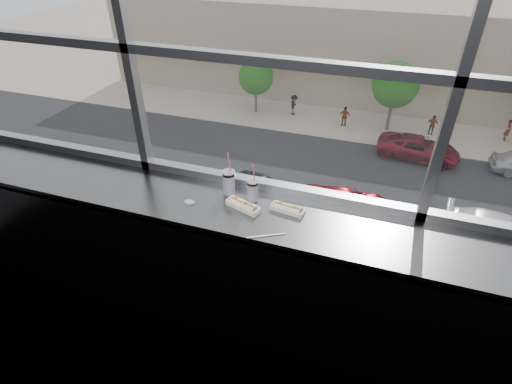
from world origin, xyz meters
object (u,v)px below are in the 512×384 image
(soda_cup_right, at_px, (253,189))
(car_far_b, at_px, (419,145))
(wrapper, at_px, (189,202))
(pedestrian_a, at_px, (294,103))
(pedestrian_c, at_px, (433,123))
(soda_cup_left, at_px, (229,181))
(car_near_c, at_px, (347,200))
(tree_center, at_px, (396,85))
(car_near_d, at_px, (503,228))
(hotdog_tray_left, at_px, (243,205))
(hotdog_tray_right, at_px, (288,208))
(car_near_b, at_px, (258,183))
(pedestrian_d, at_px, (509,128))
(loose_straw, at_px, (267,236))
(pedestrian_b, at_px, (345,114))
(tree_left, at_px, (256,77))

(soda_cup_right, height_order, car_far_b, soda_cup_right)
(soda_cup_right, height_order, wrapper, soda_cup_right)
(soda_cup_right, distance_m, pedestrian_a, 31.36)
(wrapper, relative_size, pedestrian_c, 0.05)
(soda_cup_right, relative_size, pedestrian_c, 0.16)
(soda_cup_left, bearing_deg, car_near_c, 90.14)
(soda_cup_left, distance_m, wrapper, 0.30)
(tree_center, bearing_deg, car_near_d, -63.08)
(soda_cup_left, bearing_deg, pedestrian_a, 102.12)
(hotdog_tray_left, relative_size, soda_cup_left, 0.77)
(hotdog_tray_right, relative_size, car_near_b, 0.04)
(wrapper, bearing_deg, pedestrian_d, 70.94)
(pedestrian_c, bearing_deg, car_near_b, -128.67)
(soda_cup_right, bearing_deg, loose_straw, -58.59)
(car_near_d, bearing_deg, pedestrian_b, 46.98)
(car_near_b, distance_m, pedestrian_b, 12.06)
(car_far_b, distance_m, pedestrian_d, 7.95)
(car_far_b, distance_m, pedestrian_a, 10.80)
(soda_cup_right, height_order, loose_straw, soda_cup_right)
(soda_cup_left, xyz_separation_m, tree_center, (1.48, 28.14, -8.58))
(hotdog_tray_right, height_order, pedestrian_a, hotdog_tray_right)
(pedestrian_d, bearing_deg, pedestrian_c, 97.80)
(wrapper, bearing_deg, pedestrian_b, 93.30)
(wrapper, xyz_separation_m, pedestrian_d, (10.12, 29.28, -11.09))
(soda_cup_left, relative_size, pedestrian_b, 0.17)
(tree_center, bearing_deg, pedestrian_a, 176.48)
(soda_cup_right, height_order, car_near_b, soda_cup_right)
(soda_cup_left, height_order, tree_center, soda_cup_left)
(hotdog_tray_left, relative_size, car_near_d, 0.04)
(hotdog_tray_right, distance_m, pedestrian_b, 30.04)
(pedestrian_b, bearing_deg, car_near_b, 74.14)
(hotdog_tray_right, xyz_separation_m, loose_straw, (-0.06, -0.28, -0.02))
(soda_cup_right, distance_m, pedestrian_d, 32.66)
(soda_cup_right, xyz_separation_m, pedestrian_c, (4.49, 28.39, -11.23))
(hotdog_tray_right, xyz_separation_m, pedestrian_b, (-2.26, 27.81, -11.12))
(pedestrian_b, xyz_separation_m, tree_left, (-7.50, 0.40, 2.03))
(pedestrian_b, xyz_separation_m, pedestrian_a, (-4.33, 0.87, 0.05))
(soda_cup_left, distance_m, pedestrian_c, 30.86)
(hotdog_tray_right, distance_m, tree_center, 29.49)
(soda_cup_left, height_order, car_near_b, soda_cup_left)
(pedestrian_d, height_order, pedestrian_b, pedestrian_d)
(car_far_b, bearing_deg, loose_straw, 178.24)
(soda_cup_right, relative_size, loose_straw, 1.19)
(car_near_b, bearing_deg, loose_straw, -156.40)
(car_near_c, bearing_deg, pedestrian_d, -42.45)
(tree_left, bearing_deg, pedestrian_b, -3.06)
(car_far_b, distance_m, tree_center, 5.24)
(hotdog_tray_right, xyz_separation_m, car_near_c, (-0.48, 16.21, -11.10))
(car_far_b, relative_size, car_near_c, 1.04)
(car_near_b, distance_m, pedestrian_a, 12.51)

